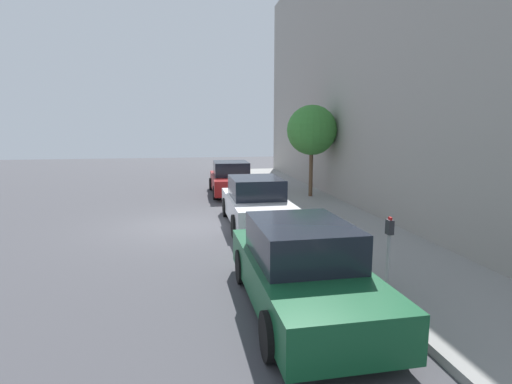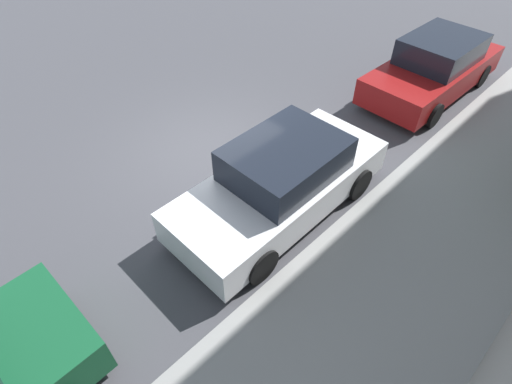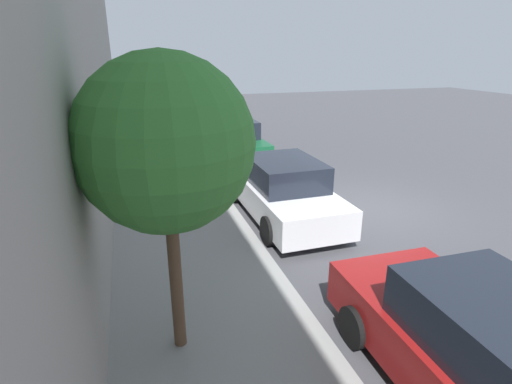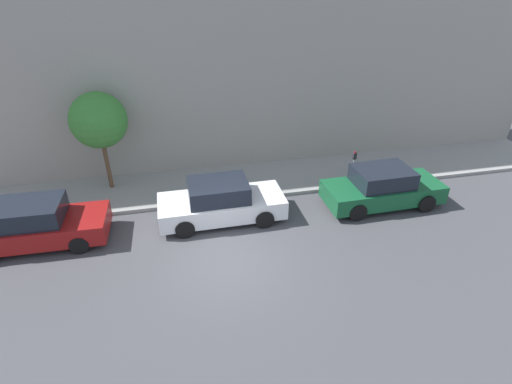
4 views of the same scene
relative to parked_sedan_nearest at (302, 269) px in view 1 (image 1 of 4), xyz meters
The scene contains 8 objects.
ground_plane 6.77m from the parked_sedan_nearest, 108.53° to the left, with size 60.00×60.00×0.00m, color #424247.
sidewalk 7.04m from the parked_sedan_nearest, 65.65° to the left, with size 3.05×32.00×0.15m.
building_facade 9.75m from the parked_sedan_nearest, 49.68° to the left, with size 2.00×32.00×11.44m.
parked_sedan_nearest is the anchor object (origin of this frame).
parked_sedan_second 6.21m from the parked_sedan_nearest, 87.38° to the left, with size 1.92×4.51×1.54m.
parked_sedan_third 12.38m from the parked_sedan_nearest, 89.28° to the left, with size 1.92×4.54×1.54m.
parking_meter_near 1.87m from the parked_sedan_nearest, 12.12° to the left, with size 0.11×0.15×1.33m.
street_tree 11.13m from the parked_sedan_nearest, 71.60° to the left, with size 2.15×2.15×3.95m.
Camera 1 is at (0.23, -12.73, 3.14)m, focal length 28.00 mm.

